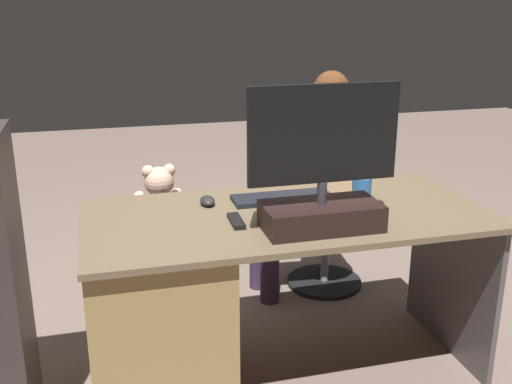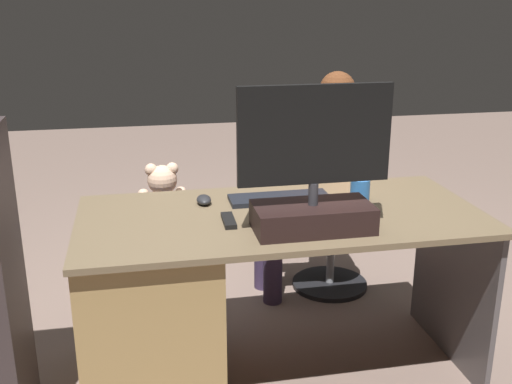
# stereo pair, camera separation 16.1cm
# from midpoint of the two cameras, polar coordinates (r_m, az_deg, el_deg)

# --- Properties ---
(ground_plane) EXTENTS (10.00, 10.00, 0.00)m
(ground_plane) POSITION_cam_midpoint_polar(r_m,az_deg,el_deg) (3.01, 2.27, -12.82)
(ground_plane) COLOR #725E54
(desk) EXTENTS (1.59, 0.75, 0.72)m
(desk) POSITION_cam_midpoint_polar(r_m,az_deg,el_deg) (2.48, -5.58, -10.00)
(desk) COLOR brown
(desk) RESTS_ON ground_plane
(monitor) EXTENTS (0.55, 0.22, 0.53)m
(monitor) POSITION_cam_midpoint_polar(r_m,az_deg,el_deg) (2.20, 7.48, 0.40)
(monitor) COLOR black
(monitor) RESTS_ON desk
(keyboard) EXTENTS (0.42, 0.14, 0.02)m
(keyboard) POSITION_cam_midpoint_polar(r_m,az_deg,el_deg) (2.55, 4.00, -0.60)
(keyboard) COLOR black
(keyboard) RESTS_ON desk
(computer_mouse) EXTENTS (0.06, 0.10, 0.04)m
(computer_mouse) POSITION_cam_midpoint_polar(r_m,az_deg,el_deg) (2.51, -3.08, -0.75)
(computer_mouse) COLOR #232326
(computer_mouse) RESTS_ON desk
(cup) EXTENTS (0.08, 0.08, 0.09)m
(cup) POSITION_cam_midpoint_polar(r_m,az_deg,el_deg) (2.59, 11.47, 0.19)
(cup) COLOR #3372BF
(cup) RESTS_ON desk
(tv_remote) EXTENTS (0.05, 0.15, 0.02)m
(tv_remote) POSITION_cam_midpoint_polar(r_m,az_deg,el_deg) (2.30, -0.58, -2.71)
(tv_remote) COLOR black
(tv_remote) RESTS_ON desk
(office_chair_teddy) EXTENTS (0.47, 0.47, 0.44)m
(office_chair_teddy) POSITION_cam_midpoint_polar(r_m,az_deg,el_deg) (3.12, -6.93, -6.78)
(office_chair_teddy) COLOR black
(office_chair_teddy) RESTS_ON ground_plane
(teddy_bear) EXTENTS (0.24, 0.24, 0.34)m
(teddy_bear) POSITION_cam_midpoint_polar(r_m,az_deg,el_deg) (3.01, -7.19, -0.74)
(teddy_bear) COLOR #D4AB8E
(teddy_bear) RESTS_ON office_chair_teddy
(visitor_chair) EXTENTS (0.41, 0.41, 0.44)m
(visitor_chair) POSITION_cam_midpoint_polar(r_m,az_deg,el_deg) (3.35, 8.42, -4.80)
(visitor_chair) COLOR black
(visitor_chair) RESTS_ON ground_plane
(person) EXTENTS (0.53, 0.50, 1.18)m
(person) POSITION_cam_midpoint_polar(r_m,az_deg,el_deg) (3.18, 7.51, 2.36)
(person) COLOR #C9592D
(person) RESTS_ON ground_plane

